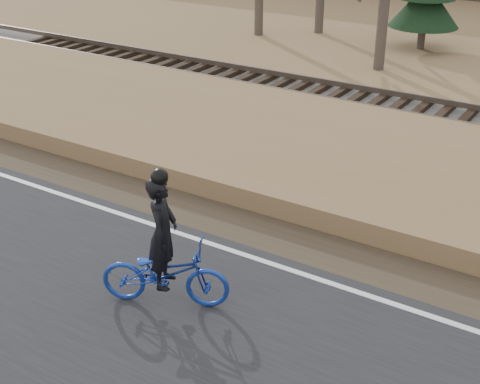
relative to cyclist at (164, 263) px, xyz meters
The scene contains 5 objects.
ground 3.59m from the cyclist, 28.10° to the left, with size 120.00×120.00×0.00m, color brown.
edge_line 3.67m from the cyclist, 30.91° to the left, with size 120.00×0.12×0.01m, color silver.
shoulder 4.27m from the cyclist, 42.68° to the left, with size 120.00×1.60×0.04m, color #473A2B.
embankment 6.64m from the cyclist, 62.14° to the left, with size 120.00×5.00×0.44m, color brown.
cyclist is the anchor object (origin of this frame).
Camera 1 is at (2.53, -8.36, 6.20)m, focal length 50.00 mm.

